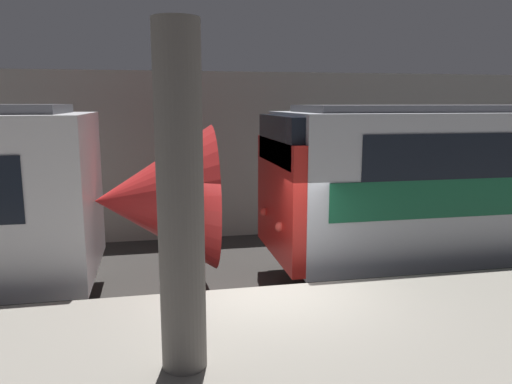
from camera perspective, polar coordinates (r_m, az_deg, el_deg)
name	(u,v)px	position (r m, az deg, el deg)	size (l,w,h in m)	color
ground_plane	(266,342)	(8.49, 1.11, -16.77)	(120.00, 120.00, 0.00)	#33302D
station_rear_barrier	(215,156)	(14.24, -4.76, 4.12)	(50.00, 0.15, 4.69)	#9E998E
support_pillar_near	(181,202)	(5.30, -8.62, -1.13)	(0.49, 0.49, 3.72)	slate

